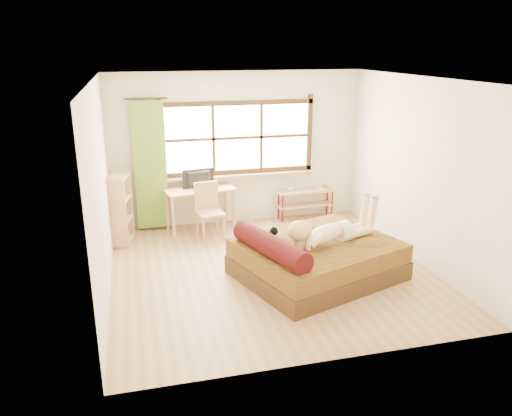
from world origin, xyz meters
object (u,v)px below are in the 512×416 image
object	(u,v)px
bed	(315,258)
woman	(331,221)
desk	(200,194)
pipe_shelf	(306,198)
bookshelf	(121,209)
kitten	(266,236)
chair	(208,207)

from	to	relation	value
bed	woman	bearing A→B (deg)	-28.74
desk	pipe_shelf	size ratio (longest dim) A/B	1.15
woman	bookshelf	bearing A→B (deg)	125.32
bookshelf	kitten	bearing A→B (deg)	-31.98
kitten	pipe_shelf	xyz separation A→B (m)	(1.40, 2.30, -0.24)
desk	woman	bearing A→B (deg)	-67.31
woman	pipe_shelf	distance (m)	2.54
kitten	desk	bearing A→B (deg)	86.20
bed	chair	world-z (taller)	chair
bed	desk	size ratio (longest dim) A/B	1.97
kitten	bed	bearing A→B (deg)	-29.15
woman	bookshelf	xyz separation A→B (m)	(-2.81, 2.00, -0.24)
desk	chair	distance (m)	0.40
bed	woman	size ratio (longest dim) A/B	1.73
woman	desk	world-z (taller)	woman
kitten	pipe_shelf	bearing A→B (deg)	39.39
woman	kitten	distance (m)	0.90
desk	pipe_shelf	world-z (taller)	desk
woman	bookshelf	distance (m)	3.46
woman	bookshelf	world-z (taller)	bookshelf
bed	desk	world-z (taller)	bed
bed	pipe_shelf	world-z (taller)	bed
bed	chair	distance (m)	2.28
desk	bookshelf	bearing A→B (deg)	-175.75
bed	bookshelf	size ratio (longest dim) A/B	2.17
chair	bookshelf	xyz separation A→B (m)	(-1.43, 0.04, 0.06)
pipe_shelf	bookshelf	size ratio (longest dim) A/B	0.96
woman	pipe_shelf	xyz separation A→B (m)	(0.53, 2.45, -0.43)
woman	kitten	size ratio (longest dim) A/B	4.67
woman	pipe_shelf	size ratio (longest dim) A/B	1.32
kitten	bookshelf	distance (m)	2.68
bed	chair	bearing A→B (deg)	102.35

